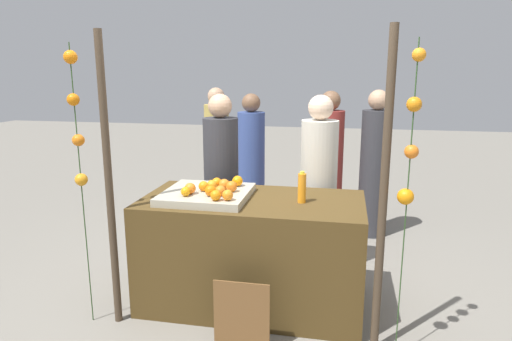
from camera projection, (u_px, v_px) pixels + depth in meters
ground_plane at (253, 301)px, 3.77m from camera, size 24.00×24.00×0.00m
stall_counter at (252, 251)px, 3.67m from camera, size 1.77×0.90×0.90m
orange_tray at (207, 194)px, 3.59m from camera, size 0.68×0.66×0.06m
orange_0 at (232, 186)px, 3.55m from camera, size 0.09×0.09×0.09m
orange_1 at (220, 191)px, 3.43m from camera, size 0.08×0.08×0.08m
orange_2 at (211, 191)px, 3.43m from camera, size 0.09×0.09×0.09m
orange_3 at (238, 181)px, 3.73m from camera, size 0.09×0.09×0.09m
orange_4 at (217, 183)px, 3.68m from camera, size 0.08×0.08×0.08m
orange_5 at (204, 186)px, 3.57m from camera, size 0.08×0.08×0.08m
orange_6 at (190, 188)px, 3.49m from camera, size 0.09×0.09×0.09m
orange_7 at (186, 192)px, 3.43m from camera, size 0.07×0.07×0.07m
orange_8 at (216, 195)px, 3.31m from camera, size 0.08×0.08×0.08m
orange_9 at (224, 184)px, 3.62m from camera, size 0.09×0.09×0.09m
orange_10 at (228, 195)px, 3.31m from camera, size 0.08×0.08×0.08m
orange_11 at (212, 185)px, 3.61m from camera, size 0.08×0.08×0.08m
juice_bottle at (302, 188)px, 3.45m from camera, size 0.06×0.06×0.25m
chalkboard_sign at (242, 316)px, 3.09m from camera, size 0.39×0.03×0.51m
vendor_left at (221, 187)px, 4.40m from camera, size 0.34×0.34×1.69m
vendor_right at (318, 193)px, 4.18m from camera, size 0.34×0.34×1.69m
crowd_person_0 at (374, 169)px, 5.17m from camera, size 0.34×0.34×1.70m
crowd_person_1 at (251, 166)px, 5.47m from camera, size 0.33×0.33×1.64m
crowd_person_2 at (217, 153)px, 6.19m from camera, size 0.34×0.34×1.68m
crowd_person_3 at (328, 167)px, 5.29m from camera, size 0.34×0.34×1.68m
canopy_post_left at (109, 185)px, 3.25m from camera, size 0.06×0.06×2.18m
canopy_post_right at (383, 199)px, 2.88m from camera, size 0.06×0.06×2.18m
garland_strand_left at (76, 122)px, 3.15m from camera, size 0.10×0.10×2.09m
garland_strand_right at (411, 144)px, 2.73m from camera, size 0.11×0.10×2.09m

